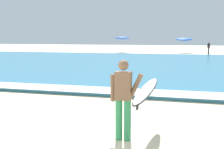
% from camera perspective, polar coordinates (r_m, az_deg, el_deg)
% --- Properties ---
extents(ground_plane, '(160.00, 160.00, 0.00)m').
position_cam_1_polar(ground_plane, '(6.80, -11.63, -12.24)').
color(ground_plane, beige).
extents(sea, '(120.00, 28.00, 0.14)m').
position_cam_1_polar(sea, '(25.17, 9.60, 1.86)').
color(sea, teal).
rests_on(sea, ground).
extents(surf_foam, '(120.00, 1.47, 0.01)m').
position_cam_1_polar(surf_foam, '(12.07, 1.63, -3.00)').
color(surf_foam, white).
rests_on(surf_foam, sea).
extents(surfer_with_board, '(0.97, 2.83, 1.73)m').
position_cam_1_polar(surfer_with_board, '(6.61, 4.10, -3.42)').
color(surfer_with_board, '#338E56').
rests_on(surfer_with_board, ground).
extents(beach_umbrella_0, '(2.10, 2.11, 2.27)m').
position_cam_1_polar(beach_umbrella_0, '(45.60, 1.87, 6.61)').
color(beach_umbrella_0, beige).
rests_on(beach_umbrella_0, ground).
extents(beach_umbrella_1, '(2.26, 2.29, 2.19)m').
position_cam_1_polar(beach_umbrella_1, '(45.34, 12.96, 6.23)').
color(beach_umbrella_1, beige).
rests_on(beach_umbrella_1, ground).
extents(beachgoer_near_row_right, '(0.32, 0.20, 1.58)m').
position_cam_1_polar(beachgoer_near_row_right, '(42.35, 17.12, 4.67)').
color(beachgoer_near_row_right, '#383842').
rests_on(beachgoer_near_row_right, ground).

